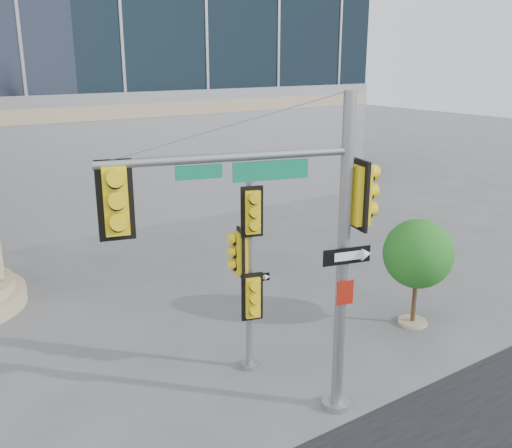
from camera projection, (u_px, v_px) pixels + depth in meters
ground at (283, 383)px, 13.55m from camera, size 120.00×120.00×0.00m
main_signal_pole at (288, 229)px, 11.04m from camera, size 5.20×1.79×6.84m
secondary_signal_pole at (249, 264)px, 13.33m from camera, size 0.82×0.75×4.74m
street_tree at (418, 256)px, 16.00m from camera, size 2.01×1.96×3.13m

